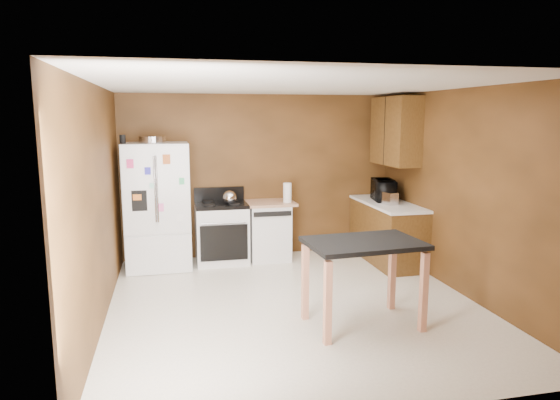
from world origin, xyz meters
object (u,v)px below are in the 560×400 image
object	(u,v)px
pen_cup	(123,139)
kettle	(229,198)
green_canister	(288,197)
refrigerator	(158,206)
gas_range	(222,232)
toaster	(389,198)
dishwasher	(269,230)
paper_towel	(287,193)
roasting_pan	(152,140)
microwave	(384,191)
island	(364,255)

from	to	relation	value
pen_cup	kettle	xyz separation A→B (m)	(1.44, 0.04, -0.86)
green_canister	refrigerator	world-z (taller)	refrigerator
gas_range	toaster	bearing A→B (deg)	-14.68
pen_cup	kettle	bearing A→B (deg)	1.59
dishwasher	paper_towel	bearing A→B (deg)	-22.01
toaster	roasting_pan	bearing A→B (deg)	159.06
toaster	microwave	xyz separation A→B (m)	(0.05, 0.33, 0.06)
gas_range	dishwasher	distance (m)	0.72
kettle	dishwasher	world-z (taller)	kettle
microwave	refrigerator	distance (m)	3.36
roasting_pan	island	bearing A→B (deg)	-49.88
green_canister	microwave	xyz separation A→B (m)	(1.41, -0.38, 0.10)
kettle	dishwasher	xyz separation A→B (m)	(0.61, 0.16, -0.55)
kettle	green_canister	distance (m)	0.95
roasting_pan	kettle	size ratio (longest dim) A/B	1.83
roasting_pan	gas_range	size ratio (longest dim) A/B	0.34
pen_cup	green_canister	distance (m)	2.55
microwave	island	size ratio (longest dim) A/B	0.44
green_canister	dishwasher	size ratio (longest dim) A/B	0.13
microwave	gas_range	bearing A→B (deg)	93.28
refrigerator	island	world-z (taller)	refrigerator
roasting_pan	pen_cup	bearing A→B (deg)	-166.62
toaster	dishwasher	size ratio (longest dim) A/B	0.27
roasting_pan	pen_cup	world-z (taller)	pen_cup
pen_cup	toaster	xyz separation A→B (m)	(3.72, -0.45, -0.87)
toaster	dishwasher	bearing A→B (deg)	147.00
paper_towel	roasting_pan	bearing A→B (deg)	-179.99
green_canister	toaster	xyz separation A→B (m)	(1.35, -0.71, 0.04)
roasting_pan	refrigerator	world-z (taller)	roasting_pan
pen_cup	microwave	size ratio (longest dim) A/B	0.23
roasting_pan	kettle	distance (m)	1.35
paper_towel	island	world-z (taller)	paper_towel
green_canister	kettle	bearing A→B (deg)	-166.33
kettle	green_canister	world-z (taller)	kettle
microwave	refrigerator	xyz separation A→B (m)	(-3.35, 0.23, -0.15)
toaster	refrigerator	distance (m)	3.35
paper_towel	toaster	world-z (taller)	paper_towel
paper_towel	toaster	distance (m)	1.50
green_canister	gas_range	world-z (taller)	gas_range
dishwasher	refrigerator	bearing A→B (deg)	-177.01
dishwasher	island	size ratio (longest dim) A/B	0.74
green_canister	refrigerator	xyz separation A→B (m)	(-1.95, -0.15, -0.05)
toaster	microwave	bearing A→B (deg)	68.94
dishwasher	kettle	bearing A→B (deg)	-165.16
pen_cup	paper_towel	world-z (taller)	pen_cup
pen_cup	kettle	distance (m)	1.68
refrigerator	dishwasher	xyz separation A→B (m)	(1.63, 0.09, -0.45)
roasting_pan	green_canister	xyz separation A→B (m)	(1.98, 0.17, -0.90)
roasting_pan	gas_range	xyz separation A→B (m)	(0.94, 0.08, -1.38)
paper_towel	dishwasher	world-z (taller)	paper_towel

